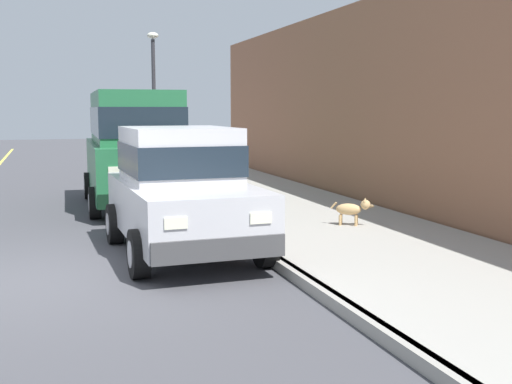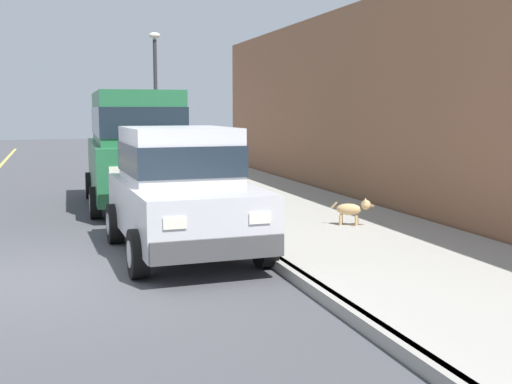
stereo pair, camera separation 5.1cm
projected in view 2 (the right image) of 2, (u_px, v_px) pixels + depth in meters
ground_plane at (29, 282)px, 7.99m from camera, size 80.00×80.00×0.00m
curb at (271, 259)px, 8.95m from camera, size 0.16×64.00×0.14m
sidewalk at (386, 250)px, 9.49m from camera, size 3.60×64.00×0.14m
car_silver_hatchback at (181, 188)px, 9.51m from camera, size 2.05×3.86×1.88m
car_green_van at (135, 143)px, 14.13m from camera, size 2.22×4.94×2.52m
dog_tan at (353, 209)px, 11.10m from camera, size 0.66×0.47×0.49m
street_lamp at (156, 85)px, 20.43m from camera, size 0.36×0.36×4.42m
building_facade at (360, 105)px, 14.67m from camera, size 0.50×20.00×4.49m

